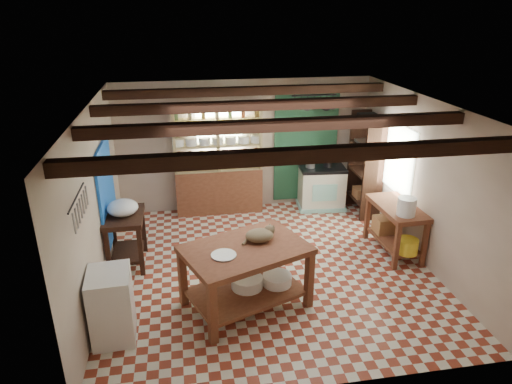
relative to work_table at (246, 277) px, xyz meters
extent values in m
cube|color=maroon|center=(0.49, 0.89, -0.46)|extent=(5.00, 5.00, 0.02)
cube|color=#4D4D53|center=(0.49, 0.89, 2.15)|extent=(5.00, 5.00, 0.02)
cube|color=#C4B09D|center=(0.49, 3.39, 0.85)|extent=(5.00, 0.04, 2.60)
cube|color=#C4B09D|center=(0.49, -1.61, 0.85)|extent=(5.00, 0.04, 2.60)
cube|color=#C4B09D|center=(-2.01, 0.89, 0.85)|extent=(0.04, 5.00, 2.60)
cube|color=#C4B09D|center=(2.99, 0.89, 0.85)|extent=(0.04, 5.00, 2.60)
cube|color=#321B11|center=(0.49, 0.89, 2.03)|extent=(5.00, 3.80, 0.15)
cube|color=blue|center=(-1.98, 1.79, 0.65)|extent=(0.04, 1.40, 1.60)
cube|color=#205234|center=(1.74, 3.36, 0.80)|extent=(1.30, 0.04, 2.30)
cube|color=beige|center=(-0.01, 3.37, 1.25)|extent=(0.90, 0.02, 0.80)
cube|color=beige|center=(2.97, 1.89, 0.95)|extent=(0.02, 1.30, 1.20)
cube|color=black|center=(-1.95, -0.31, 1.33)|extent=(0.06, 0.90, 0.28)
cube|color=black|center=(1.74, 2.94, 1.73)|extent=(0.86, 0.12, 0.36)
cube|color=tan|center=(-0.06, 3.20, 0.65)|extent=(1.70, 0.34, 2.20)
cube|color=#321B11|center=(2.77, 2.69, 0.55)|extent=(0.40, 0.86, 2.00)
cube|color=brown|center=(0.00, 0.00, 0.00)|extent=(1.88, 1.58, 0.91)
cube|color=beige|center=(2.02, 3.04, -0.01)|extent=(0.95, 0.68, 0.88)
cube|color=#321B11|center=(-1.71, 1.41, -0.02)|extent=(0.59, 0.86, 0.87)
cube|color=white|center=(-1.73, -0.36, 0.00)|extent=(0.54, 0.64, 0.91)
cube|color=brown|center=(2.67, 1.06, -0.03)|extent=(0.63, 1.20, 0.85)
ellipsoid|color=olive|center=(0.21, 0.14, 0.54)|extent=(0.48, 0.45, 0.17)
cylinder|color=#96969D|center=(-0.31, -0.17, 0.46)|extent=(0.42, 0.42, 0.02)
cylinder|color=white|center=(0.03, 0.06, -0.14)|extent=(0.57, 0.57, 0.15)
cylinder|color=white|center=(0.46, 0.07, -0.14)|extent=(0.53, 0.53, 0.14)
cylinder|color=#96969D|center=(1.77, 3.06, 0.54)|extent=(0.20, 0.20, 0.22)
cylinder|color=black|center=(2.12, 3.03, 0.54)|extent=(0.19, 0.19, 0.22)
ellipsoid|color=white|center=(-1.71, 1.41, 0.54)|extent=(0.48, 0.48, 0.24)
cylinder|color=white|center=(2.64, 0.70, 0.54)|extent=(0.30, 0.30, 0.29)
cube|color=#AB7345|center=(2.66, 1.36, -0.09)|extent=(0.40, 0.32, 0.27)
cylinder|color=yellow|center=(2.69, 0.61, -0.11)|extent=(0.34, 0.34, 0.24)
camera|label=1|loc=(-0.76, -5.26, 3.42)|focal=32.00mm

